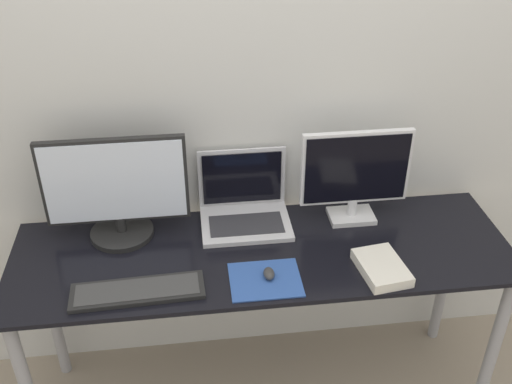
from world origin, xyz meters
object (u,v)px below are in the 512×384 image
at_px(laptop, 244,204).
at_px(mouse, 270,273).
at_px(monitor_left, 116,191).
at_px(keyboard, 138,291).
at_px(monitor_right, 355,174).
at_px(book, 382,268).

distance_m(laptop, mouse, 0.37).
distance_m(monitor_left, keyboard, 0.39).
height_order(monitor_left, mouse, monitor_left).
bearing_deg(monitor_right, monitor_left, -179.99).
relative_size(laptop, book, 1.50).
xyz_separation_m(keyboard, book, (0.83, 0.01, 0.01)).
relative_size(mouse, book, 0.27).
distance_m(monitor_left, laptop, 0.49).
height_order(monitor_left, monitor_right, monitor_left).
bearing_deg(keyboard, monitor_right, 22.63).
distance_m(keyboard, mouse, 0.45).
relative_size(laptop, keyboard, 0.77).
bearing_deg(monitor_left, book, -20.25).
relative_size(monitor_left, laptop, 1.52).
bearing_deg(keyboard, book, 0.36).
distance_m(monitor_right, keyboard, 0.90).
bearing_deg(mouse, book, -2.45).
distance_m(monitor_left, monitor_right, 0.88).
bearing_deg(mouse, monitor_right, 40.90).
bearing_deg(book, mouse, 177.55).
xyz_separation_m(monitor_left, monitor_right, (0.88, 0.00, 0.01)).
distance_m(monitor_right, mouse, 0.51).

